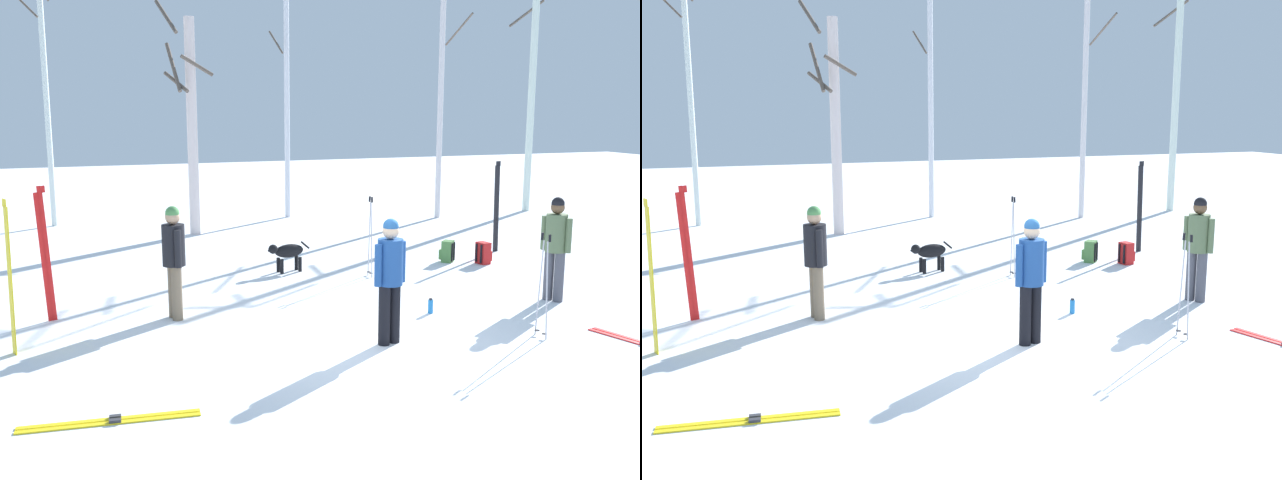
# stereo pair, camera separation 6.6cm
# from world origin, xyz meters

# --- Properties ---
(ground_plane) EXTENTS (60.00, 60.00, 0.00)m
(ground_plane) POSITION_xyz_m (0.00, 0.00, 0.00)
(ground_plane) COLOR white
(person_0) EXTENTS (0.50, 0.34, 1.72)m
(person_0) POSITION_xyz_m (0.32, -0.13, 0.98)
(person_0) COLOR black
(person_0) RESTS_ON ground_plane
(person_1) EXTENTS (0.34, 0.47, 1.72)m
(person_1) POSITION_xyz_m (3.79, 0.95, 0.98)
(person_1) COLOR #4C4C56
(person_1) RESTS_ON ground_plane
(person_2) EXTENTS (0.34, 0.52, 1.72)m
(person_2) POSITION_xyz_m (-2.21, 2.03, 0.98)
(person_2) COLOR #72604C
(person_2) RESTS_ON ground_plane
(dog) EXTENTS (0.89, 0.32, 0.57)m
(dog) POSITION_xyz_m (0.29, 4.40, 0.39)
(dog) COLOR black
(dog) RESTS_ON ground_plane
(ski_pair_planted_0) EXTENTS (0.22, 0.08, 2.03)m
(ski_pair_planted_0) POSITION_xyz_m (-4.01, 2.54, 1.01)
(ski_pair_planted_0) COLOR red
(ski_pair_planted_0) RESTS_ON ground_plane
(ski_pair_planted_1) EXTENTS (0.17, 0.04, 1.97)m
(ski_pair_planted_1) POSITION_xyz_m (5.14, 4.74, 0.98)
(ski_pair_planted_1) COLOR black
(ski_pair_planted_1) RESTS_ON ground_plane
(ski_pair_planted_2) EXTENTS (0.08, 0.20, 2.04)m
(ski_pair_planted_2) POSITION_xyz_m (-4.42, 1.09, 1.01)
(ski_pair_planted_2) COLOR yellow
(ski_pair_planted_2) RESTS_ON ground_plane
(ski_pair_lying_1) EXTENTS (1.84, 0.34, 0.05)m
(ski_pair_lying_1) POSITION_xyz_m (-3.43, -1.43, 0.01)
(ski_pair_lying_1) COLOR yellow
(ski_pair_lying_1) RESTS_ON ground_plane
(ski_poles_0) EXTENTS (0.07, 0.27, 1.46)m
(ski_poles_0) POSITION_xyz_m (2.42, -0.59, 0.78)
(ski_poles_0) COLOR #B2B2BC
(ski_poles_0) RESTS_ON ground_plane
(ski_poles_1) EXTENTS (0.07, 0.21, 1.50)m
(ski_poles_1) POSITION_xyz_m (1.65, 3.54, 0.80)
(ski_poles_1) COLOR #B2B2BC
(ski_poles_1) RESTS_ON ground_plane
(backpack_0) EXTENTS (0.34, 0.35, 0.44)m
(backpack_0) POSITION_xyz_m (3.63, 4.16, 0.21)
(backpack_0) COLOR #4C7F3F
(backpack_0) RESTS_ON ground_plane
(backpack_1) EXTENTS (0.31, 0.29, 0.44)m
(backpack_1) POSITION_xyz_m (4.24, 3.77, 0.21)
(backpack_1) COLOR red
(backpack_1) RESTS_ON ground_plane
(water_bottle_0) EXTENTS (0.08, 0.08, 0.24)m
(water_bottle_0) POSITION_xyz_m (1.54, 0.97, 0.11)
(water_bottle_0) COLOR #1E72BF
(water_bottle_0) RESTS_ON ground_plane
(birch_tree_1) EXTENTS (1.09, 1.31, 7.45)m
(birch_tree_1) POSITION_xyz_m (-3.89, 11.56, 3.84)
(birch_tree_1) COLOR silver
(birch_tree_1) RESTS_ON ground_plane
(birch_tree_2) EXTENTS (1.22, 1.16, 5.58)m
(birch_tree_2) POSITION_xyz_m (-0.64, 9.08, 2.76)
(birch_tree_2) COLOR silver
(birch_tree_2) RESTS_ON ground_plane
(birch_tree_3) EXTENTS (1.30, 1.29, 7.90)m
(birch_tree_3) POSITION_xyz_m (2.35, 10.92, 4.08)
(birch_tree_3) COLOR silver
(birch_tree_3) RESTS_ON ground_plane
(birch_tree_4) EXTENTS (1.72, 1.77, 7.78)m
(birch_tree_4) POSITION_xyz_m (6.31, 9.41, 4.15)
(birch_tree_4) COLOR silver
(birch_tree_4) RESTS_ON ground_plane
(birch_tree_5) EXTENTS (1.10, 1.07, 7.76)m
(birch_tree_5) POSITION_xyz_m (9.43, 9.70, 4.04)
(birch_tree_5) COLOR silver
(birch_tree_5) RESTS_ON ground_plane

